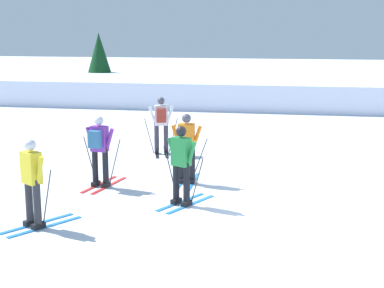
% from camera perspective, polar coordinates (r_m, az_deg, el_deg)
% --- Properties ---
extents(ground_plane, '(120.00, 120.00, 0.00)m').
position_cam_1_polar(ground_plane, '(12.12, 7.94, -6.51)').
color(ground_plane, silver).
extents(far_snow_ridge, '(80.00, 9.89, 1.23)m').
position_cam_1_polar(far_snow_ridge, '(30.47, 9.67, 5.44)').
color(far_snow_ridge, silver).
rests_on(far_snow_ridge, ground).
extents(skier_purple, '(0.99, 1.64, 1.71)m').
position_cam_1_polar(skier_purple, '(13.63, -9.18, -0.37)').
color(skier_purple, red).
rests_on(skier_purple, ground).
extents(skier_yellow, '(1.17, 1.55, 1.71)m').
position_cam_1_polar(skier_yellow, '(11.13, -15.54, -3.53)').
color(skier_yellow, '#237AC6').
rests_on(skier_yellow, ground).
extents(skier_orange, '(1.00, 1.61, 1.71)m').
position_cam_1_polar(skier_orange, '(13.81, -0.54, -0.24)').
color(skier_orange, '#237AC6').
rests_on(skier_orange, ground).
extents(skier_green, '(1.04, 1.60, 1.71)m').
position_cam_1_polar(skier_green, '(12.09, -1.05, -1.93)').
color(skier_green, '#237AC6').
rests_on(skier_green, ground).
extents(skier_white, '(0.97, 1.64, 1.71)m').
position_cam_1_polar(skier_white, '(17.10, -3.07, 2.15)').
color(skier_white, black).
rests_on(skier_white, ground).
extents(conifer_far_left, '(1.74, 1.74, 3.45)m').
position_cam_1_polar(conifer_far_left, '(33.33, -9.18, 8.31)').
color(conifer_far_left, '#513823').
rests_on(conifer_far_left, ground).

